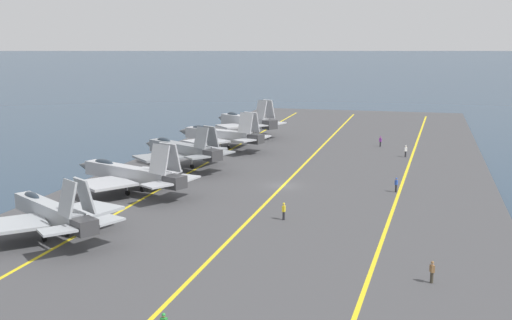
{
  "coord_description": "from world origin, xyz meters",
  "views": [
    {
      "loc": [
        -74.39,
        -16.23,
        17.94
      ],
      "look_at": [
        2.67,
        4.13,
        2.9
      ],
      "focal_mm": 45.0,
      "sensor_mm": 36.0,
      "label": 1
    }
  ],
  "objects_px": {
    "parked_jet_second": "(130,174)",
    "parked_jet_fourth": "(220,135)",
    "crew_white_vest": "(406,151)",
    "crew_purple_vest": "(380,141)",
    "crew_brown_vest": "(432,271)",
    "parked_jet_nearest": "(51,212)",
    "parked_jet_third": "(181,150)",
    "parked_jet_fifth": "(246,121)",
    "crew_yellow_vest": "(284,210)",
    "crew_blue_vest": "(396,184)"
  },
  "relations": [
    {
      "from": "parked_jet_second",
      "to": "parked_jet_fourth",
      "type": "xyz_separation_m",
      "value": [
        30.49,
        -1.15,
        0.16
      ]
    },
    {
      "from": "crew_white_vest",
      "to": "crew_purple_vest",
      "type": "relative_size",
      "value": 1.02
    },
    {
      "from": "crew_brown_vest",
      "to": "parked_jet_fourth",
      "type": "bearing_deg",
      "value": 32.79
    },
    {
      "from": "parked_jet_nearest",
      "to": "parked_jet_third",
      "type": "distance_m",
      "value": 31.89
    },
    {
      "from": "parked_jet_third",
      "to": "parked_jet_fifth",
      "type": "height_order",
      "value": "parked_jet_fifth"
    },
    {
      "from": "parked_jet_fifth",
      "to": "crew_yellow_vest",
      "type": "bearing_deg",
      "value": -160.43
    },
    {
      "from": "parked_jet_third",
      "to": "parked_jet_fourth",
      "type": "xyz_separation_m",
      "value": [
        16.08,
        -0.37,
        -0.28
      ]
    },
    {
      "from": "parked_jet_nearest",
      "to": "parked_jet_fourth",
      "type": "xyz_separation_m",
      "value": [
        47.96,
        -0.36,
        0.06
      ]
    },
    {
      "from": "parked_jet_fifth",
      "to": "parked_jet_third",
      "type": "bearing_deg",
      "value": 179.42
    },
    {
      "from": "parked_jet_third",
      "to": "crew_blue_vest",
      "type": "relative_size",
      "value": 8.69
    },
    {
      "from": "parked_jet_nearest",
      "to": "crew_blue_vest",
      "type": "bearing_deg",
      "value": -48.58
    },
    {
      "from": "parked_jet_nearest",
      "to": "parked_jet_second",
      "type": "distance_m",
      "value": 17.49
    },
    {
      "from": "parked_jet_fifth",
      "to": "crew_brown_vest",
      "type": "xyz_separation_m",
      "value": [
        -65.87,
        -32.64,
        -1.89
      ]
    },
    {
      "from": "parked_jet_third",
      "to": "crew_brown_vest",
      "type": "height_order",
      "value": "parked_jet_third"
    },
    {
      "from": "parked_jet_nearest",
      "to": "crew_purple_vest",
      "type": "xyz_separation_m",
      "value": [
        57.91,
        -25.02,
        -1.41
      ]
    },
    {
      "from": "parked_jet_fifth",
      "to": "crew_purple_vest",
      "type": "relative_size",
      "value": 8.55
    },
    {
      "from": "parked_jet_third",
      "to": "crew_brown_vest",
      "type": "relative_size",
      "value": 8.99
    },
    {
      "from": "parked_jet_fifth",
      "to": "crew_brown_vest",
      "type": "bearing_deg",
      "value": -153.64
    },
    {
      "from": "parked_jet_second",
      "to": "crew_white_vest",
      "type": "bearing_deg",
      "value": -43.57
    },
    {
      "from": "crew_purple_vest",
      "to": "crew_white_vest",
      "type": "bearing_deg",
      "value": -153.41
    },
    {
      "from": "crew_blue_vest",
      "to": "crew_brown_vest",
      "type": "bearing_deg",
      "value": -172.21
    },
    {
      "from": "parked_jet_fifth",
      "to": "crew_brown_vest",
      "type": "relative_size",
      "value": 8.88
    },
    {
      "from": "parked_jet_second",
      "to": "parked_jet_fifth",
      "type": "bearing_deg",
      "value": -1.36
    },
    {
      "from": "crew_blue_vest",
      "to": "crew_yellow_vest",
      "type": "distance_m",
      "value": 17.91
    },
    {
      "from": "crew_blue_vest",
      "to": "crew_white_vest",
      "type": "bearing_deg",
      "value": -0.74
    },
    {
      "from": "parked_jet_fourth",
      "to": "crew_blue_vest",
      "type": "xyz_separation_m",
      "value": [
        -22.31,
        -28.72,
        -1.47
      ]
    },
    {
      "from": "parked_jet_fifth",
      "to": "crew_purple_vest",
      "type": "height_order",
      "value": "parked_jet_fifth"
    },
    {
      "from": "parked_jet_nearest",
      "to": "crew_blue_vest",
      "type": "distance_m",
      "value": 38.81
    },
    {
      "from": "crew_purple_vest",
      "to": "crew_yellow_vest",
      "type": "relative_size",
      "value": 1.0
    },
    {
      "from": "parked_jet_second",
      "to": "parked_jet_fifth",
      "type": "height_order",
      "value": "parked_jet_fifth"
    },
    {
      "from": "parked_jet_second",
      "to": "crew_yellow_vest",
      "type": "height_order",
      "value": "parked_jet_second"
    },
    {
      "from": "parked_jet_second",
      "to": "crew_blue_vest",
      "type": "relative_size",
      "value": 10.02
    },
    {
      "from": "crew_purple_vest",
      "to": "crew_brown_vest",
      "type": "xyz_separation_m",
      "value": [
        -60.53,
        -7.93,
        -0.04
      ]
    },
    {
      "from": "parked_jet_third",
      "to": "parked_jet_nearest",
      "type": "bearing_deg",
      "value": -179.98
    },
    {
      "from": "parked_jet_fourth",
      "to": "crew_purple_vest",
      "type": "xyz_separation_m",
      "value": [
        9.95,
        -24.66,
        -1.47
      ]
    },
    {
      "from": "parked_jet_nearest",
      "to": "crew_brown_vest",
      "type": "relative_size",
      "value": 8.77
    },
    {
      "from": "parked_jet_nearest",
      "to": "crew_purple_vest",
      "type": "distance_m",
      "value": 63.1
    },
    {
      "from": "parked_jet_fourth",
      "to": "crew_brown_vest",
      "type": "bearing_deg",
      "value": -147.21
    },
    {
      "from": "parked_jet_fifth",
      "to": "crew_blue_vest",
      "type": "distance_m",
      "value": 47.38
    },
    {
      "from": "parked_jet_second",
      "to": "crew_brown_vest",
      "type": "relative_size",
      "value": 10.37
    },
    {
      "from": "parked_jet_fourth",
      "to": "crew_white_vest",
      "type": "height_order",
      "value": "parked_jet_fourth"
    },
    {
      "from": "crew_brown_vest",
      "to": "crew_yellow_vest",
      "type": "bearing_deg",
      "value": 46.04
    },
    {
      "from": "crew_brown_vest",
      "to": "crew_purple_vest",
      "type": "bearing_deg",
      "value": 7.46
    },
    {
      "from": "crew_purple_vest",
      "to": "parked_jet_nearest",
      "type": "bearing_deg",
      "value": 156.63
    },
    {
      "from": "parked_jet_third",
      "to": "crew_yellow_vest",
      "type": "xyz_separation_m",
      "value": [
        -20.97,
        -18.92,
        -1.75
      ]
    },
    {
      "from": "crew_blue_vest",
      "to": "crew_purple_vest",
      "type": "height_order",
      "value": "crew_purple_vest"
    },
    {
      "from": "crew_brown_vest",
      "to": "crew_blue_vest",
      "type": "bearing_deg",
      "value": 7.79
    },
    {
      "from": "parked_jet_third",
      "to": "parked_jet_fifth",
      "type": "distance_m",
      "value": 31.37
    },
    {
      "from": "parked_jet_third",
      "to": "parked_jet_fourth",
      "type": "distance_m",
      "value": 16.08
    },
    {
      "from": "parked_jet_second",
      "to": "crew_yellow_vest",
      "type": "xyz_separation_m",
      "value": [
        -6.56,
        -19.7,
        -1.31
      ]
    }
  ]
}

